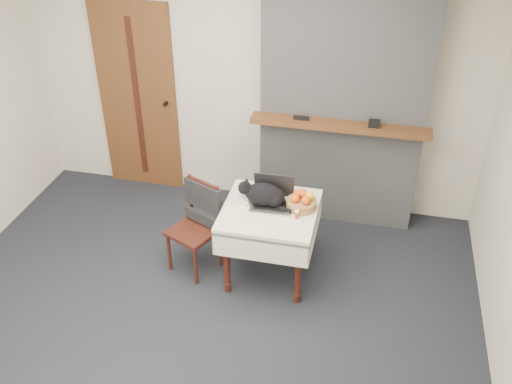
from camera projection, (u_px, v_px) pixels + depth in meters
The scene contains 12 objects.
ground at pixel (195, 326), 4.56m from camera, with size 4.50×4.50×0.00m, color black.
room_shell at pixel (201, 98), 3.98m from camera, with size 4.52×4.01×2.61m.
door at pixel (138, 99), 5.86m from camera, with size 0.82×0.10×2.00m.
chimney at pixel (344, 95), 5.20m from camera, with size 1.62×0.48×2.60m.
side_table at pixel (270, 220), 4.77m from camera, with size 0.78×0.78×0.70m.
laptop at pixel (272, 198), 4.74m from camera, with size 0.35×0.30×0.25m.
cat at pixel (265, 195), 4.71m from camera, with size 0.48×0.20×0.23m.
cream_jar at pixel (243, 201), 4.75m from camera, with size 0.06×0.06×0.07m, color silver.
pill_bottle at pixel (297, 214), 4.58m from camera, with size 0.04×0.04×0.08m.
fruit_basket at pixel (302, 202), 4.70m from camera, with size 0.25×0.25×0.14m.
desk_clutter at pixel (293, 205), 4.75m from camera, with size 0.14×0.02×0.01m, color black.
chair at pixel (199, 214), 4.93m from camera, with size 0.50×0.49×0.84m.
Camera 1 is at (1.20, -3.06, 3.37)m, focal length 40.00 mm.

